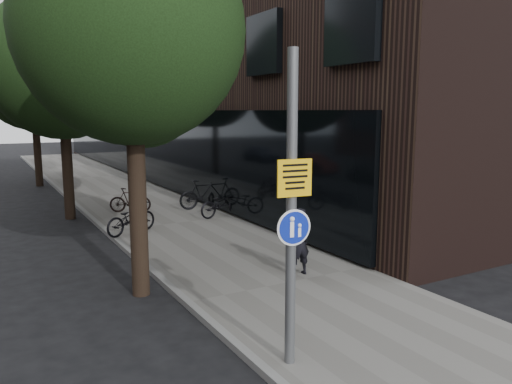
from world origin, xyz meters
TOP-DOWN VIEW (x-y plane):
  - ground at (0.00, 0.00)m, footprint 120.00×120.00m
  - sidewalk at (0.25, 10.00)m, footprint 4.50×60.00m
  - curb_edge at (-2.00, 10.00)m, footprint 0.15×60.00m
  - building_right_dark_brick at (8.50, 22.00)m, footprint 12.00×40.00m
  - street_tree_near at (-2.53, 4.64)m, footprint 4.40×4.40m
  - street_tree_mid at (-2.53, 13.14)m, footprint 5.00×5.00m
  - street_tree_far at (-2.53, 22.14)m, footprint 5.00×5.00m
  - signpost at (-1.60, 0.42)m, footprint 0.52×0.15m
  - pedestrian at (0.77, 3.66)m, footprint 0.58×0.40m
  - parked_bike_facade_near at (2.00, 10.15)m, footprint 1.89×0.96m
  - parked_bike_facade_far at (2.00, 11.83)m, footprint 1.87×0.64m
  - parked_bike_curb_near at (-1.45, 9.28)m, footprint 1.89×1.31m
  - parked_bike_curb_far at (-0.58, 12.51)m, footprint 1.52×1.03m

SIDE VIEW (x-z plane):
  - ground at x=0.00m, z-range 0.00..0.00m
  - sidewalk at x=0.25m, z-range 0.00..0.12m
  - curb_edge at x=-2.00m, z-range 0.00..0.13m
  - parked_bike_curb_far at x=-0.58m, z-range 0.12..1.02m
  - parked_bike_curb_near at x=-1.45m, z-range 0.12..1.06m
  - parked_bike_facade_near at x=2.00m, z-range 0.12..1.07m
  - parked_bike_facade_far at x=2.00m, z-range 0.12..1.23m
  - pedestrian at x=0.77m, z-range 0.12..1.65m
  - signpost at x=-1.60m, z-range 0.14..4.64m
  - street_tree_near at x=-2.53m, z-range 1.36..8.86m
  - street_tree_mid at x=-2.53m, z-range 1.21..9.01m
  - street_tree_far at x=-2.53m, z-range 1.21..9.01m
  - building_right_dark_brick at x=8.50m, z-range 0.00..18.00m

